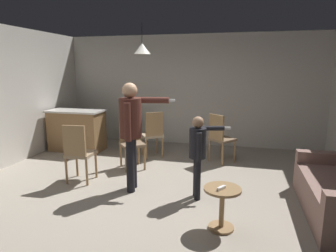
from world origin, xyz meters
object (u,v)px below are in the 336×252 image
at_px(kitchen_counter, 77,130).
at_px(person_adult, 132,125).
at_px(person_child, 198,148).
at_px(dining_chair_by_counter, 220,136).
at_px(dining_chair_spare, 131,140).
at_px(side_table_by_couch, 222,203).
at_px(potted_plant_corner, 130,129).
at_px(dining_chair_near_wall, 78,151).
at_px(spare_remote_on_table, 221,188).
at_px(dining_chair_centre_back, 153,133).

xyz_separation_m(kitchen_counter, person_adult, (2.06, -1.82, 0.57)).
distance_m(person_child, dining_chair_by_counter, 1.76).
bearing_deg(dining_chair_spare, person_adult, 74.22).
bearing_deg(person_adult, side_table_by_couch, 51.49).
xyz_separation_m(dining_chair_by_counter, potted_plant_corner, (-2.25, 0.78, -0.12)).
distance_m(person_child, dining_chair_spare, 1.79).
bearing_deg(person_adult, potted_plant_corner, -166.07).
xyz_separation_m(side_table_by_couch, dining_chair_near_wall, (-2.41, 0.89, 0.22)).
height_order(side_table_by_couch, potted_plant_corner, potted_plant_corner).
relative_size(side_table_by_couch, dining_chair_by_counter, 0.52).
relative_size(side_table_by_couch, spare_remote_on_table, 4.00).
height_order(person_child, dining_chair_spare, person_child).
distance_m(dining_chair_by_counter, potted_plant_corner, 2.38).
relative_size(dining_chair_by_counter, spare_remote_on_table, 7.69).
height_order(person_child, dining_chair_near_wall, person_child).
height_order(side_table_by_couch, person_adult, person_adult).
bearing_deg(dining_chair_centre_back, dining_chair_spare, -142.23).
relative_size(person_adult, dining_chair_by_counter, 1.68).
height_order(person_adult, spare_remote_on_table, person_adult).
bearing_deg(potted_plant_corner, dining_chair_centre_back, -42.89).
relative_size(dining_chair_near_wall, spare_remote_on_table, 7.69).
xyz_separation_m(side_table_by_couch, person_adult, (-1.44, 0.83, 0.72)).
bearing_deg(kitchen_counter, dining_chair_centre_back, -3.90).
xyz_separation_m(person_child, spare_remote_on_table, (0.39, -0.83, -0.22)).
height_order(side_table_by_couch, spare_remote_on_table, spare_remote_on_table).
height_order(dining_chair_by_counter, spare_remote_on_table, dining_chair_by_counter).
bearing_deg(kitchen_counter, side_table_by_couch, -37.17).
bearing_deg(dining_chair_spare, person_child, 106.16).
bearing_deg(dining_chair_centre_back, person_adult, -118.47).
distance_m(kitchen_counter, dining_chair_centre_back, 1.89).
relative_size(kitchen_counter, spare_remote_on_table, 9.69).
xyz_separation_m(dining_chair_by_counter, dining_chair_centre_back, (-1.41, 0.01, 0.00)).
height_order(dining_chair_near_wall, dining_chair_centre_back, same).
height_order(person_adult, dining_chair_spare, person_adult).
height_order(person_adult, dining_chair_centre_back, person_adult).
distance_m(kitchen_counter, dining_chair_by_counter, 3.30).
bearing_deg(side_table_by_couch, person_child, 117.16).
xyz_separation_m(kitchen_counter, dining_chair_spare, (1.66, -0.83, 0.07)).
xyz_separation_m(kitchen_counter, spare_remote_on_table, (3.49, -2.70, 0.06)).
relative_size(side_table_by_couch, dining_chair_near_wall, 0.52).
xyz_separation_m(side_table_by_couch, person_child, (-0.40, 0.78, 0.43)).
bearing_deg(person_adult, person_child, 78.88).
bearing_deg(dining_chair_by_counter, dining_chair_centre_back, -140.90).
distance_m(dining_chair_near_wall, dining_chair_centre_back, 1.81).
xyz_separation_m(potted_plant_corner, spare_remote_on_table, (2.44, -3.35, 0.12)).
height_order(person_child, dining_chair_centre_back, person_child).
distance_m(side_table_by_couch, dining_chair_centre_back, 3.01).
relative_size(dining_chair_by_counter, potted_plant_corner, 1.31).
relative_size(dining_chair_centre_back, potted_plant_corner, 1.31).
bearing_deg(spare_remote_on_table, dining_chair_spare, 134.36).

